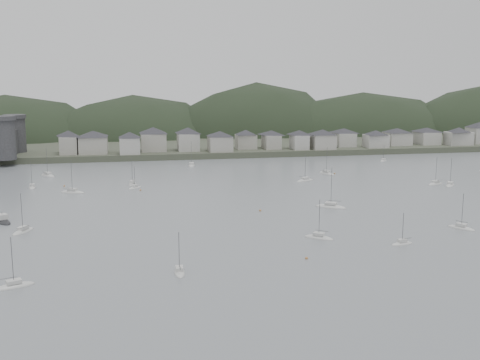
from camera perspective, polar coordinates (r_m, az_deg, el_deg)
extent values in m
plane|color=slate|center=(123.34, 6.88, -8.69)|extent=(900.00, 900.00, 0.00)
cube|color=#383D2D|center=(409.36, -6.03, 4.61)|extent=(900.00, 250.00, 3.00)
ellipsoid|color=black|center=(393.08, -21.99, 2.01)|extent=(138.98, 92.48, 81.13)
ellipsoid|color=black|center=(386.98, -10.46, 2.48)|extent=(132.08, 90.41, 79.74)
ellipsoid|color=black|center=(397.14, 1.61, 2.44)|extent=(133.88, 88.37, 101.41)
ellipsoid|color=black|center=(415.34, 11.96, 2.89)|extent=(165.81, 81.78, 82.55)
cylinder|color=#303032|center=(283.68, -22.42, 3.69)|extent=(10.00, 10.00, 18.00)
cylinder|color=#303032|center=(311.12, -21.44, 4.15)|extent=(10.00, 10.00, 17.00)
cube|color=#303032|center=(297.65, -21.87, 3.41)|extent=(3.50, 30.00, 12.00)
cube|color=#9E9C90|center=(295.98, -16.63, 3.34)|extent=(8.34, 12.91, 8.59)
pyramid|color=#2B2A30|center=(295.41, -16.69, 4.46)|extent=(15.78, 15.78, 3.01)
cube|color=#9E9C90|center=(294.48, -14.38, 3.39)|extent=(13.68, 13.35, 8.36)
pyramid|color=#2B2A30|center=(293.91, -14.43, 4.48)|extent=(20.07, 20.07, 2.93)
cube|color=#B9B6AE|center=(288.76, -10.91, 3.37)|extent=(9.78, 10.20, 8.08)
pyramid|color=#2B2A30|center=(288.21, -10.95, 4.45)|extent=(14.83, 14.83, 2.83)
cube|color=#9E9C90|center=(298.58, -8.61, 3.75)|extent=(12.59, 13.33, 9.09)
pyramid|color=#2B2A30|center=(297.99, -8.64, 4.92)|extent=(19.24, 19.24, 3.18)
cube|color=#B9B6AE|center=(298.38, -5.18, 3.79)|extent=(10.74, 12.17, 8.87)
pyramid|color=#2B2A30|center=(297.80, -5.20, 4.94)|extent=(17.01, 17.01, 3.10)
cube|color=#9E9C90|center=(294.04, -2.00, 3.62)|extent=(11.63, 12.09, 7.69)
pyramid|color=#2B2A30|center=(293.51, -2.00, 4.63)|extent=(17.61, 17.61, 2.69)
cube|color=#9E9C90|center=(305.30, 0.59, 3.84)|extent=(10.37, 9.35, 7.44)
pyramid|color=#2B2A30|center=(304.81, 0.59, 4.78)|extent=(14.65, 14.65, 2.60)
cube|color=#9E9C90|center=(306.00, 3.14, 3.82)|extent=(8.24, 12.20, 7.22)
pyramid|color=#2B2A30|center=(305.52, 3.15, 4.73)|extent=(15.17, 15.17, 2.53)
cube|color=#B9B6AE|center=(304.72, 5.91, 3.78)|extent=(8.06, 10.91, 7.46)
pyramid|color=#2B2A30|center=(304.22, 5.93, 4.72)|extent=(14.08, 14.08, 2.61)
cube|color=#9E9C90|center=(307.15, 8.20, 3.79)|extent=(11.73, 11.78, 7.66)
pyramid|color=#2B2A30|center=(306.65, 8.22, 4.76)|extent=(17.46, 17.46, 2.68)
cube|color=#B9B6AE|center=(321.86, 10.28, 3.99)|extent=(10.19, 13.02, 7.33)
pyramid|color=#2B2A30|center=(321.39, 10.31, 4.86)|extent=(17.23, 17.23, 2.57)
cube|color=#B9B6AE|center=(319.60, 13.35, 3.79)|extent=(11.70, 9.81, 6.88)
pyramid|color=#2B2A30|center=(319.15, 13.39, 4.62)|extent=(15.97, 15.97, 2.41)
cube|color=#B9B6AE|center=(334.78, 15.36, 3.99)|extent=(12.83, 12.48, 7.00)
pyramid|color=#2B2A30|center=(334.35, 15.40, 4.79)|extent=(18.79, 18.79, 2.45)
cube|color=#B9B6AE|center=(343.80, 18.06, 4.00)|extent=(11.07, 13.50, 6.97)
pyramid|color=#2B2A30|center=(343.38, 18.11, 4.78)|extent=(18.25, 18.25, 2.44)
cube|color=#B9B6AE|center=(344.97, 20.91, 3.88)|extent=(13.75, 9.12, 7.34)
pyramid|color=#2B2A30|center=(344.54, 20.96, 4.70)|extent=(16.97, 16.97, 2.57)
cube|color=#B9B6AE|center=(359.28, 22.69, 4.12)|extent=(11.37, 11.57, 9.05)
pyramid|color=#2B2A30|center=(358.79, 22.75, 5.09)|extent=(17.03, 17.03, 3.17)
ellipsoid|color=beige|center=(265.46, -4.84, 1.43)|extent=(4.18, 9.22, 1.78)
cube|color=beige|center=(265.28, -4.84, 1.68)|extent=(2.41, 3.38, 0.70)
cylinder|color=#3F3F42|center=(264.67, -4.86, 2.65)|extent=(0.12, 0.12, 11.11)
cylinder|color=#3F3F42|center=(266.73, -4.94, 1.84)|extent=(0.71, 3.97, 0.10)
ellipsoid|color=beige|center=(249.46, -18.58, 0.39)|extent=(7.94, 9.19, 1.85)
cube|color=beige|center=(249.27, -18.60, 0.67)|extent=(3.58, 3.82, 0.70)
cylinder|color=#3F3F42|center=(248.59, -18.66, 1.74)|extent=(0.12, 0.12, 11.59)
cylinder|color=#3F3F42|center=(248.01, -18.87, 0.73)|extent=(2.58, 3.39, 0.10)
ellipsoid|color=beige|center=(120.11, -6.04, -9.17)|extent=(2.33, 6.84, 1.36)
cube|color=beige|center=(119.80, -6.05, -8.73)|extent=(1.55, 2.41, 0.70)
cylinder|color=#3F3F42|center=(118.75, -6.08, -7.17)|extent=(0.12, 0.12, 8.49)
cylinder|color=#3F3F42|center=(118.47, -5.99, -8.66)|extent=(0.17, 3.06, 0.10)
ellipsoid|color=beige|center=(288.53, 14.08, 1.85)|extent=(5.84, 5.73, 1.24)
cube|color=beige|center=(288.41, 14.09, 2.03)|extent=(2.51, 2.49, 0.70)
cylinder|color=#3F3F42|center=(288.01, 14.11, 2.64)|extent=(0.12, 0.12, 7.75)
cylinder|color=#3F3F42|center=(288.69, 13.88, 2.15)|extent=(2.08, 2.01, 0.10)
ellipsoid|color=beige|center=(144.73, 15.83, -6.16)|extent=(6.42, 3.21, 1.23)
cube|color=beige|center=(144.49, 15.85, -5.81)|extent=(2.38, 1.77, 0.70)
cylinder|color=#3F3F42|center=(143.70, 15.90, -4.63)|extent=(0.12, 0.12, 7.68)
cylinder|color=#3F3F42|center=(144.63, 16.28, -5.59)|extent=(2.72, 0.68, 0.10)
ellipsoid|color=beige|center=(209.90, -16.33, -1.22)|extent=(9.47, 6.50, 1.82)
cube|color=beige|center=(209.68, -16.34, -0.90)|extent=(3.73, 3.16, 0.70)
cylinder|color=#3F3F42|center=(208.89, -16.40, 0.35)|extent=(0.12, 0.12, 11.36)
cylinder|color=#3F3F42|center=(209.04, -16.77, -0.80)|extent=(3.75, 1.83, 0.10)
ellipsoid|color=beige|center=(213.33, -10.42, -0.80)|extent=(5.93, 5.89, 1.27)
cube|color=beige|center=(213.16, -10.42, -0.56)|extent=(2.56, 2.55, 0.70)
cylinder|color=#3F3F42|center=(212.61, -10.45, 0.28)|extent=(0.12, 0.12, 7.92)
cylinder|color=#3F3F42|center=(213.84, -10.65, -0.38)|extent=(2.10, 2.07, 0.10)
ellipsoid|color=beige|center=(244.17, 8.60, 0.60)|extent=(6.02, 9.45, 1.80)
cube|color=beige|center=(243.98, 8.61, 0.88)|extent=(3.01, 3.67, 0.70)
cylinder|color=#3F3F42|center=(243.30, 8.63, 1.95)|extent=(0.12, 0.12, 11.28)
cylinder|color=#3F3F42|center=(242.29, 8.60, 0.95)|extent=(1.60, 3.81, 0.10)
ellipsoid|color=beige|center=(228.83, 20.17, -0.53)|extent=(7.47, 7.92, 1.65)
cube|color=beige|center=(228.64, 20.19, -0.25)|extent=(3.28, 3.36, 0.70)
cylinder|color=#3F3F42|center=(227.98, 20.25, 0.78)|extent=(0.12, 0.12, 10.32)
cylinder|color=#3F3F42|center=(228.97, 19.84, -0.08)|extent=(2.55, 2.84, 0.10)
ellipsoid|color=beige|center=(164.58, 21.16, -4.52)|extent=(6.03, 7.64, 1.50)
cube|color=beige|center=(164.33, 21.18, -4.17)|extent=(2.80, 3.11, 0.70)
cylinder|color=#3F3F42|center=(163.49, 21.26, -2.88)|extent=(0.12, 0.12, 9.39)
cylinder|color=#3F3F42|center=(165.52, 21.19, -3.87)|extent=(1.88, 2.92, 0.10)
ellipsoid|color=beige|center=(224.39, -19.97, -0.72)|extent=(3.28, 7.74, 1.50)
cube|color=beige|center=(224.21, -19.99, -0.45)|extent=(1.95, 2.80, 0.70)
cylinder|color=#3F3F42|center=(223.59, -20.04, 0.50)|extent=(0.12, 0.12, 9.38)
cylinder|color=#3F3F42|center=(222.83, -20.09, -0.38)|extent=(0.50, 3.37, 0.10)
ellipsoid|color=beige|center=(160.49, -20.78, -4.86)|extent=(6.07, 8.39, 1.62)
cube|color=beige|center=(160.22, -20.80, -4.47)|extent=(2.90, 3.34, 0.70)
cylinder|color=#3F3F42|center=(159.29, -20.89, -3.04)|extent=(0.12, 0.12, 10.14)
cylinder|color=#3F3F42|center=(158.73, -20.65, -4.39)|extent=(1.78, 3.28, 0.10)
ellipsoid|color=beige|center=(221.24, -10.65, -0.43)|extent=(3.95, 8.28, 1.59)
cube|color=beige|center=(221.05, -10.66, -0.15)|extent=(2.23, 3.05, 0.70)
cylinder|color=#3F3F42|center=(220.39, -10.69, 0.88)|extent=(0.12, 0.12, 9.93)
cylinder|color=#3F3F42|center=(219.57, -10.59, -0.07)|extent=(0.75, 3.53, 0.10)
ellipsoid|color=beige|center=(226.42, 6.49, -0.08)|extent=(8.81, 6.18, 1.70)
cube|color=beige|center=(226.23, 6.50, 0.20)|extent=(3.49, 2.98, 0.70)
cylinder|color=#3F3F42|center=(225.54, 6.52, 1.28)|extent=(0.12, 0.12, 10.60)
cylinder|color=#3F3F42|center=(226.36, 6.12, 0.36)|extent=(3.47, 1.77, 0.10)
ellipsoid|color=beige|center=(119.93, -21.56, -9.87)|extent=(8.18, 5.25, 1.56)
cube|color=beige|center=(119.58, -21.59, -9.38)|extent=(3.18, 2.62, 0.70)
cylinder|color=#3F3F42|center=(118.38, -21.71, -7.57)|extent=(0.12, 0.12, 9.76)
cylinder|color=#3F3F42|center=(120.15, -22.18, -9.05)|extent=(3.29, 1.41, 0.10)
ellipsoid|color=beige|center=(145.78, 7.85, -5.75)|extent=(7.53, 6.97, 1.56)
cube|color=beige|center=(145.49, 7.86, -5.34)|extent=(3.18, 3.08, 0.70)
cylinder|color=#3F3F42|center=(144.51, 7.90, -3.84)|extent=(0.12, 0.12, 9.73)
cylinder|color=#3F3F42|center=(146.52, 8.14, -5.02)|extent=(2.72, 2.36, 0.10)
ellipsoid|color=beige|center=(229.99, 18.87, -0.40)|extent=(8.48, 5.98, 1.63)
cube|color=beige|center=(229.81, 18.88, -0.13)|extent=(3.36, 2.88, 0.70)
cylinder|color=#3F3F42|center=(229.15, 18.94, 0.89)|extent=(0.12, 0.12, 10.21)
cylinder|color=#3F3F42|center=(229.82, 19.26, -0.01)|extent=(3.34, 1.73, 0.10)
ellipsoid|color=beige|center=(180.65, 9.02, -2.71)|extent=(9.91, 8.31, 1.98)
cube|color=beige|center=(180.37, 9.03, -2.31)|extent=(4.09, 3.78, 0.70)
cylinder|color=#3F3F42|center=(179.38, 9.08, -0.74)|extent=(0.12, 0.12, 12.38)
cylinder|color=#3F3F42|center=(181.70, 9.36, -2.05)|extent=(3.69, 2.66, 0.10)
ellipsoid|color=black|center=(173.26, -22.55, -3.91)|extent=(7.15, 9.21, 1.94)
cube|color=beige|center=(172.90, -22.58, -3.39)|extent=(3.46, 3.52, 1.40)
cylinder|color=#3F3F42|center=(172.70, -22.60, -3.10)|extent=(0.10, 0.10, 1.20)
sphere|color=#B2743B|center=(223.46, -17.08, -0.57)|extent=(0.70, 0.70, 0.70)
sphere|color=#B2743B|center=(208.73, -9.88, -1.00)|extent=(0.70, 0.70, 0.70)
sphere|color=#B2743B|center=(245.07, 9.40, 0.64)|extent=(0.70, 0.70, 0.70)
sphere|color=#B2743B|center=(129.24, 6.64, -7.74)|extent=(0.70, 0.70, 0.70)
sphere|color=#B2743B|center=(173.93, 2.03, -3.05)|extent=(0.70, 0.70, 0.70)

